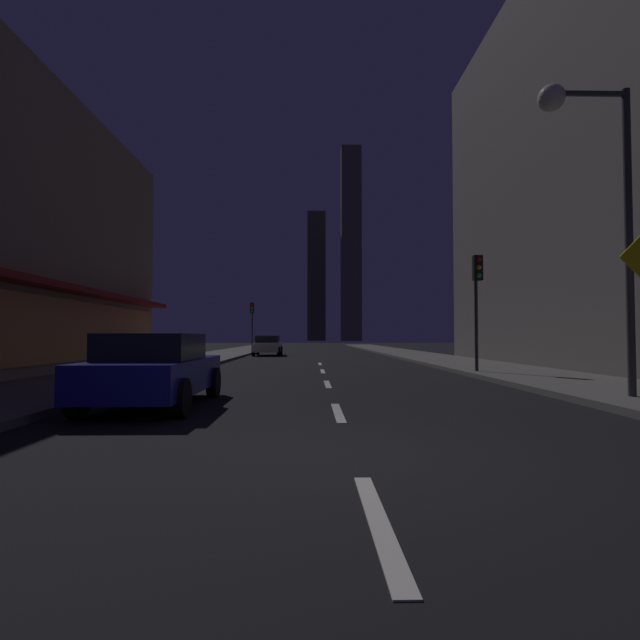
{
  "coord_description": "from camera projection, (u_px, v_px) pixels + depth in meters",
  "views": [
    {
      "loc": [
        -0.52,
        -5.68,
        1.39
      ],
      "look_at": [
        0.0,
        18.73,
        2.23
      ],
      "focal_mm": 27.17,
      "sensor_mm": 36.0,
      "label": 1
    }
  ],
  "objects": [
    {
      "name": "ground_plane",
      "position": [
        316.0,
        355.0,
        37.61
      ],
      "size": [
        78.0,
        136.0,
        0.1
      ],
      "primitive_type": "cube",
      "color": "black"
    },
    {
      "name": "sidewalk_right",
      "position": [
        406.0,
        353.0,
        37.76
      ],
      "size": [
        4.0,
        76.0,
        0.15
      ],
      "primitive_type": "cube",
      "color": "#605E59",
      "rests_on": "ground"
    },
    {
      "name": "sidewalk_left",
      "position": [
        226.0,
        354.0,
        37.46
      ],
      "size": [
        4.0,
        76.0,
        0.15
      ],
      "primitive_type": "cube",
      "color": "#605E59",
      "rests_on": "ground"
    },
    {
      "name": "lane_marking_center",
      "position": [
        328.0,
        384.0,
        14.03
      ],
      "size": [
        0.16,
        23.0,
        0.01
      ],
      "color": "silver",
      "rests_on": "ground"
    },
    {
      "name": "building_apartment_right",
      "position": [
        636.0,
        174.0,
        22.23
      ],
      "size": [
        11.0,
        20.0,
        17.72
      ],
      "primitive_type": "cube",
      "color": "slate",
      "rests_on": "ground"
    },
    {
      "name": "skyscraper_distant_tall",
      "position": [
        316.0,
        277.0,
        161.69
      ],
      "size": [
        5.94,
        8.54,
        42.55
      ],
      "primitive_type": "cube",
      "color": "#444033",
      "rests_on": "ground"
    },
    {
      "name": "skyscraper_distant_mid",
      "position": [
        351.0,
        244.0,
        151.29
      ],
      "size": [
        6.22,
        5.53,
        60.77
      ],
      "primitive_type": "cube",
      "color": "brown",
      "rests_on": "ground"
    },
    {
      "name": "car_parked_near",
      "position": [
        155.0,
        369.0,
        9.62
      ],
      "size": [
        1.98,
        4.24,
        1.45
      ],
      "color": "navy",
      "rests_on": "ground"
    },
    {
      "name": "car_parked_far",
      "position": [
        268.0,
        345.0,
        35.44
      ],
      "size": [
        1.98,
        4.24,
        1.45
      ],
      "color": "silver",
      "rests_on": "ground"
    },
    {
      "name": "fire_hydrant_far_left",
      "position": [
        201.0,
        356.0,
        23.82
      ],
      "size": [
        0.42,
        0.3,
        0.65
      ],
      "color": "red",
      "rests_on": "sidewalk_left"
    },
    {
      "name": "traffic_light_near_right",
      "position": [
        477.0,
        286.0,
        17.37
      ],
      "size": [
        0.32,
        0.48,
        4.2
      ],
      "color": "#2D2D2D",
      "rests_on": "sidewalk_right"
    },
    {
      "name": "traffic_light_far_left",
      "position": [
        252.0,
        316.0,
        41.74
      ],
      "size": [
        0.32,
        0.48,
        4.2
      ],
      "color": "#2D2D2D",
      "rests_on": "sidewalk_left"
    },
    {
      "name": "street_lamp_right",
      "position": [
        589.0,
        163.0,
        10.21
      ],
      "size": [
        1.96,
        0.56,
        6.58
      ],
      "color": "#38383D",
      "rests_on": "sidewalk_right"
    }
  ]
}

